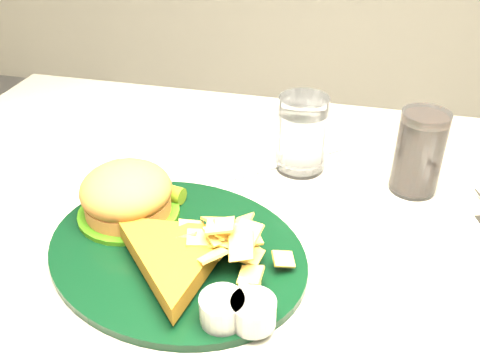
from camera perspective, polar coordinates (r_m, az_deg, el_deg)
name	(u,v)px	position (r m, az deg, el deg)	size (l,w,h in m)	color
dinner_plate	(174,230)	(0.65, -7.00, -5.34)	(0.34, 0.28, 0.08)	black
water_glass	(302,134)	(0.81, 6.61, 4.89)	(0.08, 0.08, 0.12)	silver
cola_glass	(419,153)	(0.79, 18.55, 2.80)	(0.07, 0.07, 0.12)	black
spoon	(100,204)	(0.77, -14.68, -2.44)	(0.04, 0.15, 0.01)	white
ramekin	(130,152)	(0.87, -11.68, 2.95)	(0.04, 0.04, 0.03)	white
wrapped_straw	(296,160)	(0.85, 5.95, 2.11)	(0.22, 0.08, 0.01)	white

